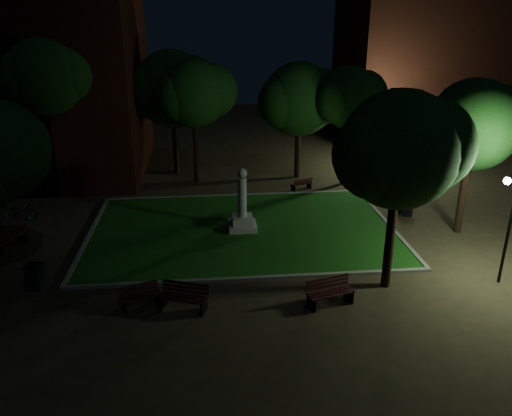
{
  "coord_description": "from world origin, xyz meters",
  "views": [
    {
      "loc": [
        -1.66,
        -21.2,
        10.27
      ],
      "look_at": [
        0.59,
        1.0,
        1.57
      ],
      "focal_mm": 35.0,
      "sensor_mm": 36.0,
      "label": 1
    }
  ],
  "objects_px": {
    "monument": "(242,213)",
    "trash_bin": "(35,277)",
    "bench_left_side": "(10,239)",
    "bench_right_side": "(403,205)",
    "bench_west_near": "(140,296)",
    "bicycle": "(21,212)",
    "bench_far_side": "(302,184)",
    "bench_near_left": "(184,298)",
    "bench_near_right": "(330,293)"
  },
  "relations": [
    {
      "from": "monument",
      "to": "bench_far_side",
      "type": "distance_m",
      "value": 7.22
    },
    {
      "from": "monument",
      "to": "bench_far_side",
      "type": "bearing_deg",
      "value": 54.77
    },
    {
      "from": "trash_bin",
      "to": "bench_left_side",
      "type": "bearing_deg",
      "value": 120.45
    },
    {
      "from": "bench_left_side",
      "to": "bench_right_side",
      "type": "distance_m",
      "value": 20.16
    },
    {
      "from": "monument",
      "to": "bench_west_near",
      "type": "distance_m",
      "value": 7.89
    },
    {
      "from": "monument",
      "to": "bicycle",
      "type": "xyz_separation_m",
      "value": [
        -11.65,
        2.58,
        -0.49
      ]
    },
    {
      "from": "bench_west_near",
      "to": "bicycle",
      "type": "xyz_separation_m",
      "value": [
        -7.29,
        9.13,
        0.09
      ]
    },
    {
      "from": "bench_near_left",
      "to": "bicycle",
      "type": "xyz_separation_m",
      "value": [
        -8.94,
        9.59,
        -0.0
      ]
    },
    {
      "from": "bench_far_side",
      "to": "bench_near_left",
      "type": "bearing_deg",
      "value": 38.74
    },
    {
      "from": "monument",
      "to": "bench_left_side",
      "type": "height_order",
      "value": "monument"
    },
    {
      "from": "bench_right_side",
      "to": "bench_far_side",
      "type": "distance_m",
      "value": 6.5
    },
    {
      "from": "monument",
      "to": "bench_near_right",
      "type": "height_order",
      "value": "monument"
    },
    {
      "from": "monument",
      "to": "bench_west_near",
      "type": "relative_size",
      "value": 2.09
    },
    {
      "from": "bicycle",
      "to": "bench_right_side",
      "type": "bearing_deg",
      "value": -83.59
    },
    {
      "from": "bench_near_left",
      "to": "bench_near_right",
      "type": "relative_size",
      "value": 1.0
    },
    {
      "from": "bench_far_side",
      "to": "bench_left_side",
      "type": "bearing_deg",
      "value": 1.41
    },
    {
      "from": "trash_bin",
      "to": "bicycle",
      "type": "height_order",
      "value": "trash_bin"
    },
    {
      "from": "bench_right_side",
      "to": "trash_bin",
      "type": "distance_m",
      "value": 18.87
    },
    {
      "from": "bench_near_left",
      "to": "trash_bin",
      "type": "height_order",
      "value": "trash_bin"
    },
    {
      "from": "bench_far_side",
      "to": "trash_bin",
      "type": "relative_size",
      "value": 1.37
    },
    {
      "from": "monument",
      "to": "trash_bin",
      "type": "relative_size",
      "value": 3.05
    },
    {
      "from": "bench_west_near",
      "to": "bench_near_right",
      "type": "bearing_deg",
      "value": -26.05
    },
    {
      "from": "bench_near_right",
      "to": "trash_bin",
      "type": "xyz_separation_m",
      "value": [
        -11.39,
        2.25,
        0.06
      ]
    },
    {
      "from": "bench_near_left",
      "to": "bicycle",
      "type": "distance_m",
      "value": 13.11
    },
    {
      "from": "bench_near_right",
      "to": "bicycle",
      "type": "height_order",
      "value": "bench_near_right"
    },
    {
      "from": "bench_near_right",
      "to": "bench_left_side",
      "type": "height_order",
      "value": "bench_near_right"
    },
    {
      "from": "bench_right_side",
      "to": "monument",
      "type": "bearing_deg",
      "value": 108.32
    },
    {
      "from": "bench_west_near",
      "to": "bench_far_side",
      "type": "relative_size",
      "value": 1.07
    },
    {
      "from": "bench_west_near",
      "to": "bench_far_side",
      "type": "distance_m",
      "value": 15.07
    },
    {
      "from": "bench_far_side",
      "to": "bench_west_near",
      "type": "bearing_deg",
      "value": 32.33
    },
    {
      "from": "bench_far_side",
      "to": "trash_bin",
      "type": "xyz_separation_m",
      "value": [
        -12.79,
        -10.84,
        0.18
      ]
    },
    {
      "from": "bench_near_right",
      "to": "bicycle",
      "type": "distance_m",
      "value": 17.41
    },
    {
      "from": "bench_left_side",
      "to": "bench_right_side",
      "type": "relative_size",
      "value": 1.13
    },
    {
      "from": "bench_near_left",
      "to": "bench_west_near",
      "type": "xyz_separation_m",
      "value": [
        -1.66,
        0.46,
        -0.1
      ]
    },
    {
      "from": "trash_bin",
      "to": "bench_near_right",
      "type": "bearing_deg",
      "value": -11.18
    },
    {
      "from": "monument",
      "to": "bicycle",
      "type": "bearing_deg",
      "value": 167.53
    },
    {
      "from": "bench_right_side",
      "to": "bench_far_side",
      "type": "bearing_deg",
      "value": 57.18
    },
    {
      "from": "bench_near_left",
      "to": "bench_left_side",
      "type": "distance_m",
      "value": 10.16
    },
    {
      "from": "monument",
      "to": "bench_near_right",
      "type": "distance_m",
      "value": 7.73
    },
    {
      "from": "bench_left_side",
      "to": "bench_far_side",
      "type": "distance_m",
      "value": 16.6
    },
    {
      "from": "bench_near_left",
      "to": "bench_far_side",
      "type": "height_order",
      "value": "bench_near_left"
    },
    {
      "from": "bench_far_side",
      "to": "trash_bin",
      "type": "bearing_deg",
      "value": 17.01
    },
    {
      "from": "bicycle",
      "to": "monument",
      "type": "bearing_deg",
      "value": -93.39
    },
    {
      "from": "bench_near_left",
      "to": "bench_right_side",
      "type": "relative_size",
      "value": 1.14
    },
    {
      "from": "bench_left_side",
      "to": "bench_west_near",
      "type": "bearing_deg",
      "value": 72.87
    },
    {
      "from": "bench_west_near",
      "to": "monument",
      "type": "bearing_deg",
      "value": 35.59
    },
    {
      "from": "bench_near_right",
      "to": "bench_right_side",
      "type": "bearing_deg",
      "value": 38.78
    },
    {
      "from": "bench_right_side",
      "to": "bench_far_side",
      "type": "relative_size",
      "value": 1.18
    },
    {
      "from": "bench_near_right",
      "to": "trash_bin",
      "type": "relative_size",
      "value": 1.85
    },
    {
      "from": "bench_near_left",
      "to": "bicycle",
      "type": "relative_size",
      "value": 1.08
    }
  ]
}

